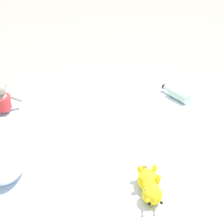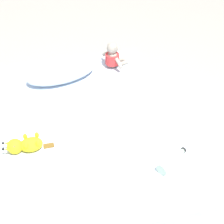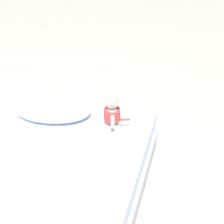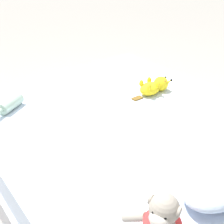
% 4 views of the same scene
% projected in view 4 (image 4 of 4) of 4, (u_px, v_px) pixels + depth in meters
% --- Properties ---
extents(ground_plane, '(16.00, 16.00, 0.00)m').
position_uv_depth(ground_plane, '(129.00, 180.00, 1.87)').
color(ground_plane, '#9E998E').
extents(bed, '(1.54, 1.86, 0.45)m').
position_uv_depth(bed, '(130.00, 153.00, 1.76)').
color(bed, '#B2B2B7').
rests_on(bed, ground_plane).
extents(plush_yellow_creature, '(0.33, 0.11, 0.10)m').
position_uv_depth(plush_yellow_creature, '(155.00, 86.00, 1.94)').
color(plush_yellow_creature, yellow).
rests_on(plush_yellow_creature, bed).
extents(glass_bottle, '(0.23, 0.17, 0.07)m').
position_uv_depth(glass_bottle, '(10.00, 104.00, 1.74)').
color(glass_bottle, '#B2D1B7').
rests_on(glass_bottle, bed).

